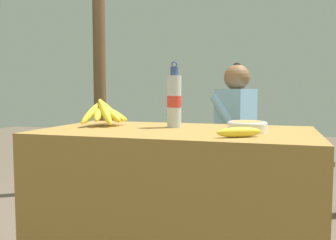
% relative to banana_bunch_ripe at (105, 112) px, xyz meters
% --- Properties ---
extents(market_counter, '(1.26, 0.70, 0.72)m').
position_rel_banana_bunch_ripe_xyz_m(market_counter, '(0.41, -0.07, -0.43)').
color(market_counter, olive).
rests_on(market_counter, ground_plane).
extents(banana_bunch_ripe, '(0.19, 0.32, 0.15)m').
position_rel_banana_bunch_ripe_xyz_m(banana_bunch_ripe, '(0.00, 0.00, 0.00)').
color(banana_bunch_ripe, '#4C381E').
rests_on(banana_bunch_ripe, market_counter).
extents(serving_bowl, '(0.17, 0.17, 0.05)m').
position_rel_banana_bunch_ripe_xyz_m(serving_bowl, '(0.74, -0.09, -0.04)').
color(serving_bowl, white).
rests_on(serving_bowl, market_counter).
extents(water_bottle, '(0.07, 0.07, 0.33)m').
position_rel_banana_bunch_ripe_xyz_m(water_bottle, '(0.37, 0.02, 0.06)').
color(water_bottle, silver).
rests_on(water_bottle, market_counter).
extents(loose_banana_front, '(0.18, 0.13, 0.04)m').
position_rel_banana_bunch_ripe_xyz_m(loose_banana_front, '(0.72, -0.28, -0.05)').
color(loose_banana_front, yellow).
rests_on(loose_banana_front, market_counter).
extents(wooden_bench, '(1.61, 0.32, 0.44)m').
position_rel_banana_bunch_ripe_xyz_m(wooden_bench, '(0.43, 1.02, -0.42)').
color(wooden_bench, brown).
rests_on(wooden_bench, ground_plane).
extents(seated_vendor, '(0.46, 0.43, 1.11)m').
position_rel_banana_bunch_ripe_xyz_m(seated_vendor, '(0.53, 1.00, -0.15)').
color(seated_vendor, '#232328').
rests_on(seated_vendor, ground_plane).
extents(banana_bunch_green, '(0.17, 0.28, 0.13)m').
position_rel_banana_bunch_ripe_xyz_m(banana_bunch_green, '(0.02, 1.02, -0.29)').
color(banana_bunch_green, '#4C381E').
rests_on(banana_bunch_green, wooden_bench).
extents(support_post_near, '(0.11, 0.11, 2.50)m').
position_rel_banana_bunch_ripe_xyz_m(support_post_near, '(-0.68, 1.25, 0.46)').
color(support_post_near, brown).
rests_on(support_post_near, ground_plane).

